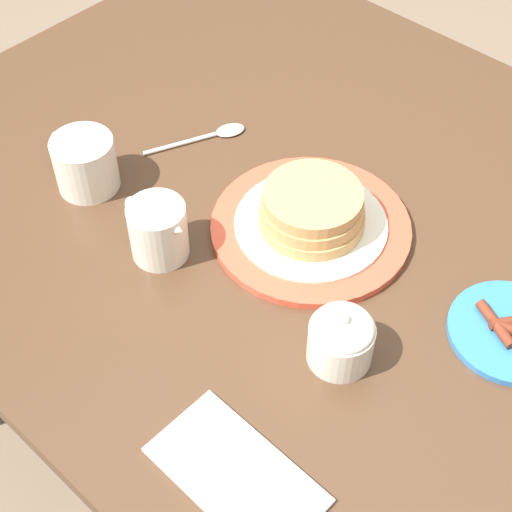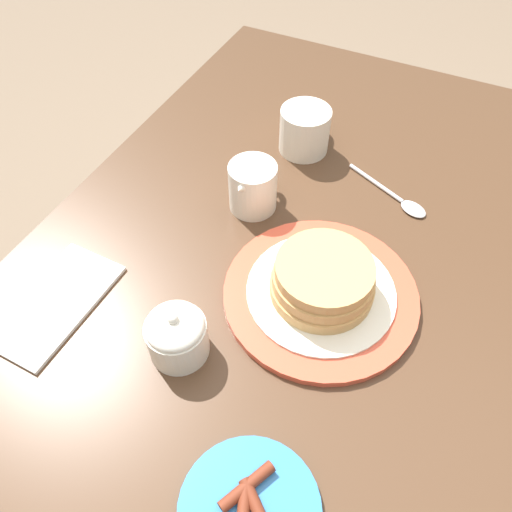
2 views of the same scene
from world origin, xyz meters
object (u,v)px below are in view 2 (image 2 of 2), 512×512
Objects in this scene: side_plate_bacon at (247,508)px; coffee_mug at (305,129)px; creamer_pitcher at (253,186)px; spoon at (400,200)px; pancake_plate at (322,286)px; sugar_bowl at (177,335)px; napkin at (55,303)px.

side_plate_bacon is 0.63m from coffee_mug.
creamer_pitcher is at bearing 174.04° from coffee_mug.
pancake_plate is at bearing 167.91° from spoon.
sugar_bowl is 0.42× the size of napkin.
pancake_plate is 1.76× the size of spoon.
creamer_pitcher is 0.60× the size of napkin.
sugar_bowl is at bearing 50.92° from side_plate_bacon.
napkin is at bearing 94.50° from sugar_bowl.
coffee_mug is at bearing 26.41° from pancake_plate.
coffee_mug reaches higher than napkin.
sugar_bowl is at bearing -178.47° from coffee_mug.
pancake_plate is at bearing -62.22° from napkin.
pancake_plate is 0.38m from napkin.
spoon reaches higher than napkin.
sugar_bowl reaches higher than napkin.
creamer_pitcher is 1.41× the size of sugar_bowl.
sugar_bowl is at bearing -173.79° from creamer_pitcher.
spoon is (0.42, -0.39, 0.00)m from napkin.
coffee_mug is at bearing 16.71° from side_plate_bacon.
side_plate_bacon is at bearing -129.08° from sugar_bowl.
pancake_plate reaches higher than side_plate_bacon.
sugar_bowl is (0.14, 0.17, 0.03)m from side_plate_bacon.
napkin is at bearing 150.96° from creamer_pitcher.
coffee_mug is 0.52m from napkin.
creamer_pitcher is 0.35m from napkin.
creamer_pitcher is at bearing 53.79° from pancake_plate.
creamer_pitcher is at bearing -29.04° from napkin.
spoon is (0.54, -0.02, -0.00)m from side_plate_bacon.
spoon is at bearing -61.98° from creamer_pitcher.
sugar_bowl reaches higher than coffee_mug.
sugar_bowl is at bearing -85.50° from napkin.
side_plate_bacon reaches higher than napkin.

